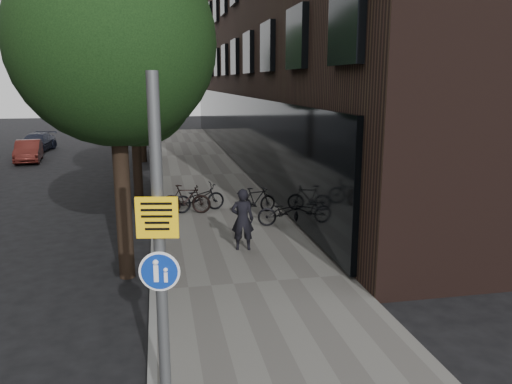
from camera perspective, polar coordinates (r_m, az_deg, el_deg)
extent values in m
plane|color=black|center=(8.42, 2.88, -19.77)|extent=(120.00, 120.00, 0.00)
cube|color=#605E59|center=(17.58, -4.22, -2.11)|extent=(4.50, 60.00, 0.12)
cube|color=slate|center=(17.47, -11.58, -2.42)|extent=(0.15, 60.00, 0.13)
cube|color=black|center=(30.99, 8.88, 20.76)|extent=(12.00, 40.00, 18.00)
cylinder|color=black|center=(11.79, -14.88, -2.12)|extent=(0.36, 0.36, 3.20)
sphere|color=black|center=(11.45, -15.96, 16.10)|extent=(4.40, 4.40, 4.40)
sphere|color=black|center=(12.20, -13.47, 11.28)|extent=(2.64, 2.64, 2.64)
cylinder|color=black|center=(20.12, -13.46, 3.92)|extent=(0.36, 0.36, 3.20)
sphere|color=black|center=(19.93, -14.01, 14.49)|extent=(5.00, 5.00, 5.00)
sphere|color=black|center=(20.70, -12.64, 11.70)|extent=(3.00, 3.00, 3.00)
cylinder|color=black|center=(29.05, -12.84, 6.51)|extent=(0.36, 0.36, 3.20)
sphere|color=black|center=(28.92, -13.21, 13.81)|extent=(5.00, 5.00, 5.00)
sphere|color=black|center=(29.70, -12.27, 11.88)|extent=(3.00, 3.00, 3.00)
cylinder|color=#595B5E|center=(6.44, -10.92, -6.98)|extent=(0.15, 0.15, 4.50)
cube|color=yellow|center=(6.29, -11.10, -2.68)|extent=(0.52, 0.12, 0.52)
cylinder|color=#0D3099|center=(6.51, -10.84, -8.64)|extent=(0.46, 0.09, 0.46)
cylinder|color=white|center=(6.51, -10.84, -8.64)|extent=(0.52, 0.11, 0.52)
imported|color=black|center=(13.14, -1.55, -3.15)|extent=(0.66, 0.49, 1.65)
imported|color=black|center=(15.42, 3.35, -2.25)|extent=(1.76, 0.79, 0.89)
imported|color=black|center=(16.84, -0.01, -0.95)|extent=(1.55, 0.85, 0.90)
imported|color=black|center=(17.19, -6.56, -0.65)|extent=(1.93, 1.08, 0.96)
imported|color=black|center=(16.97, -7.97, -0.81)|extent=(1.70, 0.73, 0.99)
imported|color=#531C17|center=(31.31, -24.57, 4.28)|extent=(1.76, 3.84, 1.22)
imported|color=black|center=(35.67, -23.81, 5.19)|extent=(2.16, 4.25, 1.18)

